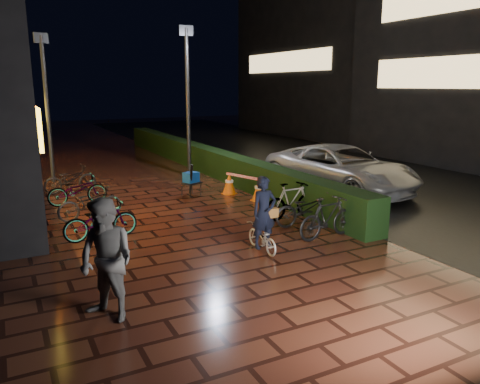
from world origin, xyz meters
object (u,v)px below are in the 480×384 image
traffic_barrier (244,186)px  cyclist (263,224)px  van (341,168)px  cart_assembly (191,179)px  bystander_person (107,260)px

traffic_barrier → cyclist: bearing=-112.9°
van → cart_assembly: (-4.75, 1.58, -0.20)m
cyclist → cart_assembly: (0.52, 5.52, -0.04)m
bystander_person → cyclist: (3.57, 1.50, -0.33)m
van → cyclist: size_ratio=3.31×
cart_assembly → van: bearing=-18.4°
traffic_barrier → cart_assembly: (-1.42, 0.92, 0.22)m
cyclist → cart_assembly: size_ratio=1.49×
bystander_person → traffic_barrier: size_ratio=1.09×
cart_assembly → cyclist: bearing=-95.4°
cyclist → traffic_barrier: (1.95, 4.61, -0.26)m
bystander_person → traffic_barrier: (5.51, 6.11, -0.60)m
traffic_barrier → van: bearing=-11.3°
bystander_person → van: (8.84, 5.45, -0.18)m
cyclist → cart_assembly: bearing=84.6°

